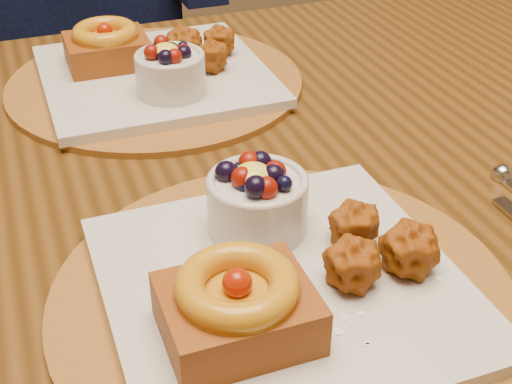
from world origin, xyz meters
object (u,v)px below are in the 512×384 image
place_setting_far (153,71)px  place_setting_near (278,273)px  dining_table (208,226)px  chair_far (40,67)px

place_setting_far → place_setting_near: bearing=-90.0°
dining_table → place_setting_far: size_ratio=4.21×
dining_table → chair_far: bearing=97.1°
dining_table → place_setting_near: size_ratio=4.21×
dining_table → place_setting_near: 0.24m
place_setting_far → chair_far: 0.75m
place_setting_near → chair_far: bearing=95.6°
chair_far → place_setting_near: bearing=-70.5°
place_setting_near → place_setting_far: (0.00, 0.43, -0.00)m
dining_table → place_setting_far: bearing=90.6°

